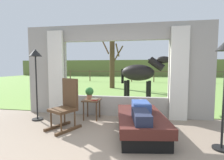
# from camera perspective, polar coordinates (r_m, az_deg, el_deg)

# --- Properties ---
(ground_plane) EXTENTS (12.00, 12.00, 0.00)m
(ground_plane) POSITION_cam_1_polar(r_m,az_deg,el_deg) (2.81, -6.57, -25.00)
(ground_plane) COLOR gray
(back_wall_with_window) EXTENTS (5.20, 0.12, 2.55)m
(back_wall_with_window) POSITION_cam_1_polar(r_m,az_deg,el_deg) (4.66, 0.92, 2.89)
(back_wall_with_window) COLOR #9E998E
(back_wall_with_window) RESTS_ON ground_plane
(curtain_panel_left) EXTENTS (0.44, 0.10, 2.40)m
(curtain_panel_left) POSITION_cam_1_polar(r_m,az_deg,el_deg) (5.06, -18.64, 2.22)
(curtain_panel_left) COLOR silver
(curtain_panel_left) RESTS_ON ground_plane
(curtain_panel_right) EXTENTS (0.44, 0.10, 2.40)m
(curtain_panel_right) POSITION_cam_1_polar(r_m,az_deg,el_deg) (4.58, 22.04, 1.91)
(curtain_panel_right) COLOR silver
(curtain_panel_right) RESTS_ON ground_plane
(outdoor_pasture_lawn) EXTENTS (36.00, 21.68, 0.02)m
(outdoor_pasture_lawn) POSITION_cam_1_polar(r_m,az_deg,el_deg) (15.58, 6.77, -0.56)
(outdoor_pasture_lawn) COLOR #759E47
(outdoor_pasture_lawn) RESTS_ON ground_plane
(distant_hill_ridge) EXTENTS (36.00, 2.00, 2.40)m
(distant_hill_ridge) POSITION_cam_1_polar(r_m,az_deg,el_deg) (25.36, 7.79, 4.07)
(distant_hill_ridge) COLOR #636C3A
(distant_hill_ridge) RESTS_ON ground_plane
(recliner_sofa) EXTENTS (1.13, 1.81, 0.42)m
(recliner_sofa) POSITION_cam_1_polar(r_m,az_deg,el_deg) (3.57, 9.80, -14.56)
(recliner_sofa) COLOR black
(recliner_sofa) RESTS_ON ground_plane
(reclining_person) EXTENTS (0.42, 1.44, 0.22)m
(reclining_person) POSITION_cam_1_polar(r_m,az_deg,el_deg) (3.44, 9.87, -10.04)
(reclining_person) COLOR #334C8C
(reclining_person) RESTS_ON recliner_sofa
(rocking_chair) EXTENTS (0.72, 0.82, 1.12)m
(rocking_chair) POSITION_cam_1_polar(r_m,az_deg,el_deg) (3.90, -15.36, -8.04)
(rocking_chair) COLOR #4C331E
(rocking_chair) RESTS_ON ground_plane
(side_table) EXTENTS (0.44, 0.44, 0.52)m
(side_table) POSITION_cam_1_polar(r_m,az_deg,el_deg) (4.46, -6.96, -7.88)
(side_table) COLOR #4C331E
(side_table) RESTS_ON ground_plane
(potted_plant) EXTENTS (0.22, 0.22, 0.32)m
(potted_plant) POSITION_cam_1_polar(r_m,az_deg,el_deg) (4.49, -7.77, -4.22)
(potted_plant) COLOR #9E6042
(potted_plant) RESTS_ON side_table
(book_stack) EXTENTS (0.18, 0.14, 0.05)m
(book_stack) POSITION_cam_1_polar(r_m,az_deg,el_deg) (4.36, -6.01, -6.59)
(book_stack) COLOR #B22D28
(book_stack) RESTS_ON side_table
(floor_lamp_left) EXTENTS (0.32, 0.32, 1.83)m
(floor_lamp_left) POSITION_cam_1_polar(r_m,az_deg,el_deg) (4.69, -24.75, 5.31)
(floor_lamp_left) COLOR black
(floor_lamp_left) RESTS_ON ground_plane
(horse) EXTENTS (1.82, 0.87, 1.73)m
(horse) POSITION_cam_1_polar(r_m,az_deg,el_deg) (6.23, 9.53, 2.37)
(horse) COLOR black
(horse) RESTS_ON outdoor_pasture_lawn
(pasture_tree) EXTENTS (1.41, 1.43, 3.19)m
(pasture_tree) POSITION_cam_1_polar(r_m,az_deg,el_deg) (10.71, 0.09, 6.11)
(pasture_tree) COLOR #4C3823
(pasture_tree) RESTS_ON outdoor_pasture_lawn
(pasture_fence_line) EXTENTS (16.10, 0.10, 1.10)m
(pasture_fence_line) POSITION_cam_1_polar(r_m,az_deg,el_deg) (15.44, 6.78, 2.12)
(pasture_fence_line) COLOR brown
(pasture_fence_line) RESTS_ON outdoor_pasture_lawn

